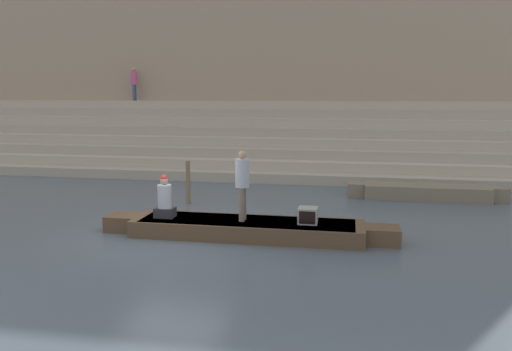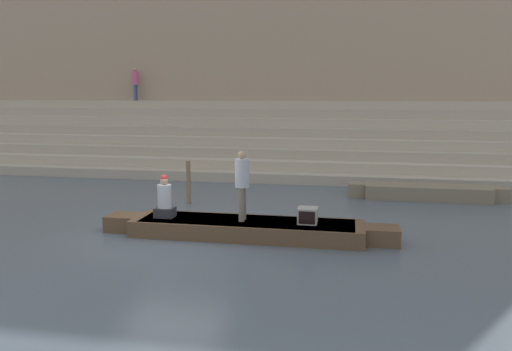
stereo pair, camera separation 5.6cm
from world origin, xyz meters
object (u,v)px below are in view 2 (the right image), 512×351
(rowboat_main, at_px, (247,228))
(tv_set, at_px, (308,215))
(person_rowing, at_px, (165,200))
(moored_boat_shore, at_px, (426,192))
(person_on_steps, at_px, (135,81))
(person_standing, at_px, (242,181))
(mooring_post, at_px, (189,182))

(rowboat_main, xyz_separation_m, tv_set, (1.46, 0.02, 0.37))
(person_rowing, xyz_separation_m, tv_set, (3.51, 0.06, -0.23))
(moored_boat_shore, bearing_deg, person_rowing, -143.46)
(person_on_steps, bearing_deg, person_standing, 174.98)
(tv_set, bearing_deg, moored_boat_shore, 50.29)
(tv_set, height_order, mooring_post, mooring_post)
(rowboat_main, height_order, moored_boat_shore, moored_boat_shore)
(person_on_steps, bearing_deg, mooring_post, 173.65)
(moored_boat_shore, bearing_deg, rowboat_main, -133.70)
(rowboat_main, xyz_separation_m, person_standing, (-0.11, 0.01, 1.15))
(tv_set, bearing_deg, mooring_post, 134.20)
(person_standing, height_order, mooring_post, person_standing)
(person_standing, distance_m, moored_boat_shore, 7.37)
(tv_set, bearing_deg, person_rowing, 174.04)
(person_rowing, relative_size, tv_set, 2.33)
(mooring_post, bearing_deg, tv_set, -38.86)
(tv_set, bearing_deg, rowboat_main, 173.86)
(rowboat_main, bearing_deg, person_standing, 178.28)
(person_standing, xyz_separation_m, tv_set, (1.57, 0.01, -0.78))
(tv_set, xyz_separation_m, mooring_post, (-3.98, 3.21, 0.09))
(person_rowing, height_order, moored_boat_shore, person_rowing)
(person_rowing, bearing_deg, moored_boat_shore, 43.74)
(moored_boat_shore, bearing_deg, mooring_post, -165.44)
(tv_set, xyz_separation_m, moored_boat_shore, (3.41, 5.30, -0.34))
(person_standing, bearing_deg, person_on_steps, 119.62)
(person_standing, bearing_deg, moored_boat_shore, 43.26)
(rowboat_main, distance_m, moored_boat_shore, 7.22)
(person_standing, xyz_separation_m, person_on_steps, (-8.30, 12.66, 2.63))
(mooring_post, height_order, person_on_steps, person_on_steps)
(rowboat_main, bearing_deg, mooring_post, 131.11)
(rowboat_main, height_order, mooring_post, mooring_post)
(tv_set, distance_m, moored_boat_shore, 6.31)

